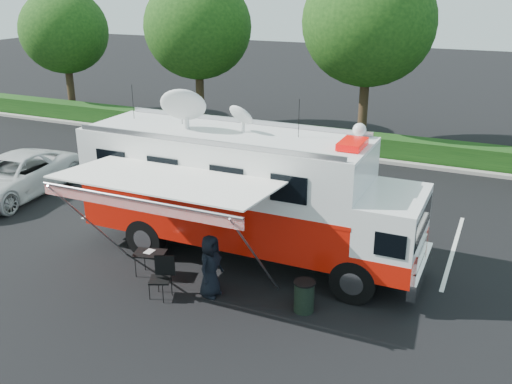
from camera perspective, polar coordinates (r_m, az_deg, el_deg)
ground_plane at (r=17.10m, az=-0.70°, el=-6.51°), size 120.00×120.00×0.00m
back_border at (r=27.37m, az=13.42°, el=14.13°), size 60.00×6.14×8.87m
stall_lines at (r=19.77m, az=1.67°, el=-2.64°), size 24.12×5.50×0.01m
command_truck at (r=16.31m, az=-1.00°, el=-0.04°), size 9.94×2.73×4.77m
awning at (r=14.06m, az=-9.28°, el=0.75°), size 5.42×2.79×3.27m
white_suv at (r=23.66m, az=-22.91°, el=-0.37°), size 3.09×5.87×1.57m
person at (r=15.23m, az=-4.49°, el=-10.21°), size 0.60×0.86×1.69m
folding_table at (r=16.02m, az=-10.57°, el=-6.12°), size 0.99×0.81×0.73m
folding_chair at (r=15.06m, az=-9.34°, el=-7.99°), size 0.68×0.73×1.09m
trash_bin at (r=14.37m, az=4.83°, el=-10.34°), size 0.54×0.54×0.81m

